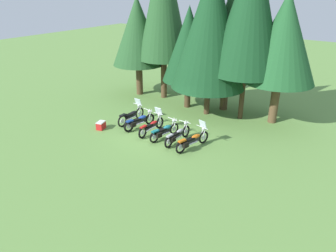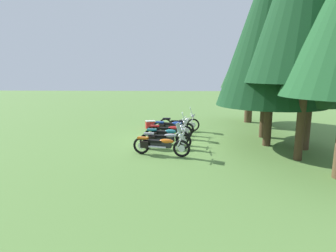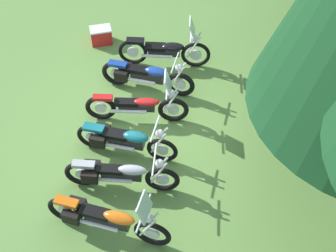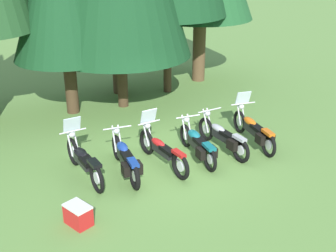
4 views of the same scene
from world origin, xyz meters
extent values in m
plane|color=#608C42|center=(0.00, 0.00, 0.00)|extent=(80.00, 80.00, 0.00)
torus|color=black|center=(-2.37, 1.15, 0.37)|extent=(0.10, 0.74, 0.74)
cylinder|color=silver|center=(-2.37, 1.15, 0.37)|extent=(0.05, 0.29, 0.29)
torus|color=black|center=(-2.39, -0.44, 0.37)|extent=(0.10, 0.74, 0.74)
cylinder|color=silver|center=(-2.39, -0.44, 0.37)|extent=(0.05, 0.29, 0.29)
cube|color=black|center=(-2.38, 0.36, 0.46)|extent=(0.24, 0.79, 0.21)
ellipsoid|color=black|center=(-2.38, 0.57, 0.59)|extent=(0.30, 0.56, 0.16)
cube|color=black|center=(-2.38, 0.14, 0.56)|extent=(0.28, 0.53, 0.10)
cube|color=black|center=(-2.39, -0.36, 0.72)|extent=(0.22, 0.44, 0.08)
cylinder|color=silver|center=(-2.46, 1.09, 0.67)|extent=(0.05, 0.34, 0.65)
cylinder|color=silver|center=(-2.28, 1.09, 0.67)|extent=(0.05, 0.34, 0.65)
cylinder|color=silver|center=(-2.37, 1.01, 1.00)|extent=(0.70, 0.04, 0.04)
sphere|color=silver|center=(-2.37, 1.10, 0.88)|extent=(0.17, 0.17, 0.17)
cylinder|color=silver|center=(-2.24, 0.18, 0.39)|extent=(0.09, 0.79, 0.08)
cube|color=silver|center=(-2.37, 1.03, 1.18)|extent=(0.44, 0.16, 0.39)
torus|color=black|center=(-1.28, 0.81, 0.34)|extent=(0.24, 0.70, 0.69)
cylinder|color=silver|center=(-1.28, 0.81, 0.34)|extent=(0.10, 0.26, 0.26)
torus|color=black|center=(-1.58, -0.77, 0.34)|extent=(0.24, 0.70, 0.69)
cylinder|color=silver|center=(-1.58, -0.77, 0.34)|extent=(0.10, 0.26, 0.26)
cube|color=black|center=(-1.43, 0.02, 0.46)|extent=(0.35, 0.82, 0.26)
ellipsoid|color=navy|center=(-1.39, 0.24, 0.62)|extent=(0.36, 0.60, 0.20)
cube|color=black|center=(-1.47, -0.20, 0.59)|extent=(0.33, 0.57, 0.10)
cube|color=navy|center=(-1.57, -0.69, 0.66)|extent=(0.27, 0.47, 0.08)
cylinder|color=silver|center=(-1.37, 0.76, 0.64)|extent=(0.11, 0.34, 0.65)
cylinder|color=silver|center=(-1.22, 0.73, 0.64)|extent=(0.11, 0.34, 0.65)
cylinder|color=silver|center=(-1.31, 0.67, 0.98)|extent=(0.74, 0.17, 0.04)
sphere|color=silver|center=(-1.29, 0.76, 0.86)|extent=(0.20, 0.20, 0.17)
cylinder|color=silver|center=(-1.34, -0.18, 0.36)|extent=(0.23, 0.80, 0.08)
cube|color=black|center=(-1.70, -0.54, 0.44)|extent=(0.20, 0.34, 0.26)
cube|color=black|center=(-1.39, -0.60, 0.44)|extent=(0.20, 0.34, 0.26)
torus|color=black|center=(-0.44, 0.68, 0.35)|extent=(0.12, 0.69, 0.69)
cylinder|color=silver|center=(-0.44, 0.68, 0.35)|extent=(0.05, 0.26, 0.26)
torus|color=black|center=(-0.41, -0.95, 0.35)|extent=(0.12, 0.69, 0.69)
cylinder|color=silver|center=(-0.41, -0.95, 0.35)|extent=(0.05, 0.26, 0.26)
cube|color=black|center=(-0.43, -0.13, 0.44)|extent=(0.19, 0.81, 0.21)
ellipsoid|color=#B21919|center=(-0.43, 0.09, 0.57)|extent=(0.23, 0.58, 0.17)
cube|color=black|center=(-0.43, -0.36, 0.54)|extent=(0.21, 0.54, 0.10)
cube|color=#B21919|center=(-0.42, -0.87, 0.67)|extent=(0.17, 0.44, 0.08)
cylinder|color=silver|center=(-0.51, 0.62, 0.64)|extent=(0.05, 0.34, 0.65)
cylinder|color=silver|center=(-0.38, 0.62, 0.64)|extent=(0.05, 0.34, 0.65)
cylinder|color=silver|center=(-0.44, 0.54, 0.98)|extent=(0.66, 0.05, 0.04)
sphere|color=silver|center=(-0.44, 0.63, 0.86)|extent=(0.17, 0.17, 0.17)
cylinder|color=silver|center=(-0.32, -0.31, 0.37)|extent=(0.09, 0.81, 0.08)
cube|color=silver|center=(-0.44, 0.56, 1.16)|extent=(0.44, 0.16, 0.39)
torus|color=black|center=(0.71, 0.51, 0.33)|extent=(0.21, 0.67, 0.66)
cylinder|color=silver|center=(0.71, 0.51, 0.33)|extent=(0.09, 0.26, 0.26)
torus|color=black|center=(0.44, -1.00, 0.33)|extent=(0.21, 0.67, 0.66)
cylinder|color=silver|center=(0.44, -1.00, 0.33)|extent=(0.09, 0.26, 0.26)
cube|color=black|center=(0.57, -0.25, 0.45)|extent=(0.35, 0.79, 0.26)
ellipsoid|color=#14606B|center=(0.61, -0.04, 0.60)|extent=(0.36, 0.58, 0.20)
cube|color=black|center=(0.54, -0.46, 0.57)|extent=(0.34, 0.54, 0.10)
cube|color=#14606B|center=(0.45, -0.92, 0.65)|extent=(0.28, 0.47, 0.08)
cylinder|color=silver|center=(0.62, 0.46, 0.63)|extent=(0.10, 0.34, 0.65)
cylinder|color=silver|center=(0.78, 0.43, 0.63)|extent=(0.10, 0.34, 0.65)
cylinder|color=silver|center=(0.69, 0.37, 0.97)|extent=(0.70, 0.16, 0.04)
sphere|color=silver|center=(0.70, 0.46, 0.85)|extent=(0.20, 0.20, 0.17)
cylinder|color=silver|center=(0.68, -0.44, 0.35)|extent=(0.21, 0.76, 0.08)
cube|color=black|center=(0.30, -0.78, 0.43)|extent=(0.19, 0.34, 0.26)
cube|color=black|center=(0.64, -0.84, 0.43)|extent=(0.19, 0.34, 0.26)
torus|color=black|center=(1.46, 0.56, 0.34)|extent=(0.12, 0.69, 0.69)
cylinder|color=silver|center=(1.46, 0.56, 0.34)|extent=(0.06, 0.26, 0.26)
torus|color=black|center=(1.41, -1.04, 0.34)|extent=(0.12, 0.69, 0.69)
cylinder|color=silver|center=(1.41, -1.04, 0.34)|extent=(0.06, 0.26, 0.26)
cube|color=black|center=(1.43, -0.24, 0.45)|extent=(0.20, 0.80, 0.23)
ellipsoid|color=#9EA0A8|center=(1.44, -0.02, 0.59)|extent=(0.23, 0.57, 0.18)
cube|color=black|center=(1.43, -0.46, 0.56)|extent=(0.22, 0.53, 0.10)
cube|color=#9EA0A8|center=(1.41, -0.96, 0.66)|extent=(0.17, 0.44, 0.08)
cylinder|color=silver|center=(1.39, 0.50, 0.64)|extent=(0.05, 0.34, 0.65)
cylinder|color=silver|center=(1.52, 0.50, 0.64)|extent=(0.05, 0.34, 0.65)
cylinder|color=silver|center=(1.45, 0.42, 0.98)|extent=(0.77, 0.06, 0.04)
sphere|color=silver|center=(1.46, 0.51, 0.86)|extent=(0.17, 0.17, 0.17)
cylinder|color=silver|center=(1.54, -0.42, 0.36)|extent=(0.10, 0.79, 0.08)
cube|color=black|center=(1.28, -0.83, 0.44)|extent=(0.15, 0.32, 0.26)
cube|color=black|center=(1.56, -0.84, 0.44)|extent=(0.15, 0.32, 0.26)
torus|color=black|center=(2.64, 0.46, 0.35)|extent=(0.25, 0.70, 0.70)
cylinder|color=silver|center=(2.64, 0.46, 0.35)|extent=(0.11, 0.27, 0.27)
torus|color=black|center=(2.26, -1.19, 0.35)|extent=(0.25, 0.70, 0.70)
cylinder|color=silver|center=(2.26, -1.19, 0.35)|extent=(0.11, 0.27, 0.27)
cube|color=black|center=(2.45, -0.37, 0.46)|extent=(0.38, 0.86, 0.24)
ellipsoid|color=#D16014|center=(2.50, -0.14, 0.60)|extent=(0.37, 0.63, 0.19)
cube|color=black|center=(2.39, -0.59, 0.57)|extent=(0.35, 0.59, 0.10)
cube|color=#D16014|center=(2.28, -1.11, 0.68)|extent=(0.27, 0.47, 0.08)
cylinder|color=silver|center=(2.55, 0.41, 0.65)|extent=(0.12, 0.34, 0.65)
cylinder|color=silver|center=(2.69, 0.38, 0.65)|extent=(0.12, 0.34, 0.65)
cylinder|color=silver|center=(2.61, 0.32, 0.98)|extent=(0.77, 0.21, 0.04)
sphere|color=silver|center=(2.63, 0.41, 0.86)|extent=(0.20, 0.20, 0.17)
cylinder|color=silver|center=(2.52, -0.57, 0.37)|extent=(0.27, 0.83, 0.08)
cube|color=silver|center=(2.61, 0.34, 1.16)|extent=(0.46, 0.25, 0.39)
cube|color=black|center=(2.15, -0.96, 0.45)|extent=(0.21, 0.34, 0.26)
cube|color=black|center=(2.45, -1.03, 0.45)|extent=(0.21, 0.34, 0.26)
cube|color=red|center=(-3.22, -1.39, 0.21)|extent=(0.51, 0.63, 0.41)
cube|color=silver|center=(-3.22, -1.39, 0.43)|extent=(0.52, 0.64, 0.04)
camera|label=1|loc=(9.99, -13.28, 7.87)|focal=34.44mm
camera|label=2|loc=(13.14, 0.36, 3.24)|focal=29.53mm
camera|label=3|loc=(6.58, 0.96, 7.62)|focal=48.53mm
camera|label=4|loc=(-5.61, -8.77, 5.48)|focal=46.81mm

